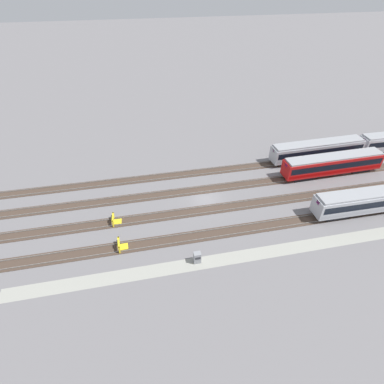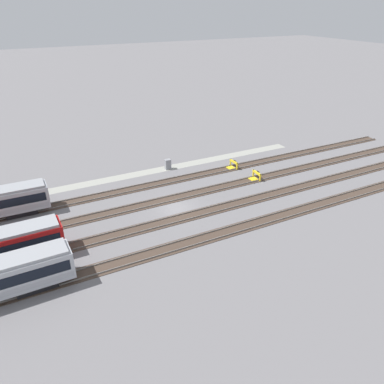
{
  "view_description": "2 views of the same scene",
  "coord_description": "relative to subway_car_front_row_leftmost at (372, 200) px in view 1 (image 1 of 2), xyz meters",
  "views": [
    {
      "loc": [
        -9.7,
        -35.79,
        29.74
      ],
      "look_at": [
        -2.27,
        0.0,
        1.8
      ],
      "focal_mm": 28.0,
      "sensor_mm": 36.0,
      "label": 1
    },
    {
      "loc": [
        17.05,
        37.94,
        23.65
      ],
      "look_at": [
        -2.27,
        0.0,
        1.8
      ],
      "focal_mm": 35.0,
      "sensor_mm": 36.0,
      "label": 2
    }
  ],
  "objects": [
    {
      "name": "subway_car_front_row_left_inner",
      "position": [
        0.0,
        15.27,
        0.0
      ],
      "size": [
        18.07,
        3.29,
        3.7
      ],
      "color": "#ADAFB7",
      "rests_on": "ground"
    },
    {
      "name": "bumper_stop_nearest_track",
      "position": [
        -36.58,
        0.01,
        -1.53
      ],
      "size": [
        1.37,
        2.01,
        1.22
      ],
      "color": "yellow",
      "rests_on": "ground"
    },
    {
      "name": "electrical_cabinet",
      "position": [
        -27.34,
        -4.28,
        -1.24
      ],
      "size": [
        0.9,
        0.73,
        1.6
      ],
      "color": "gray",
      "rests_on": "ground"
    },
    {
      "name": "rail_track_near_inner",
      "position": [
        -23.24,
        5.11,
        -2.0
      ],
      "size": [
        90.0,
        2.24,
        0.21
      ],
      "color": "#47382D",
      "rests_on": "ground"
    },
    {
      "name": "rail_track_middle",
      "position": [
        -23.24,
        10.21,
        -2.0
      ],
      "size": [
        90.0,
        2.24,
        0.21
      ],
      "color": "#47382D",
      "rests_on": "ground"
    },
    {
      "name": "rail_track_nearest",
      "position": [
        -23.24,
        0.0,
        -2.0
      ],
      "size": [
        90.0,
        2.23,
        0.21
      ],
      "color": "#47382D",
      "rests_on": "ground"
    },
    {
      "name": "subway_car_front_row_right_inner",
      "position": [
        0.0,
        10.24,
        0.0
      ],
      "size": [
        18.06,
        3.22,
        3.7
      ],
      "color": "#B71414",
      "rests_on": "ground"
    },
    {
      "name": "ground_plane",
      "position": [
        -23.24,
        7.66,
        -2.04
      ],
      "size": [
        400.0,
        400.0,
        0.0
      ],
      "primitive_type": "plane",
      "color": "slate"
    },
    {
      "name": "subway_car_front_row_leftmost",
      "position": [
        0.0,
        0.0,
        0.0
      ],
      "size": [
        18.03,
        3.0,
        3.7
      ],
      "color": "#ADAFB7",
      "rests_on": "ground"
    },
    {
      "name": "service_walkway",
      "position": [
        -23.24,
        -4.59,
        -2.04
      ],
      "size": [
        54.0,
        2.0,
        0.01
      ],
      "primitive_type": "cube",
      "color": "#9E9E93",
      "rests_on": "ground"
    },
    {
      "name": "rail_track_far_inner",
      "position": [
        -23.24,
        15.32,
        -2.0
      ],
      "size": [
        90.0,
        2.23,
        0.21
      ],
      "color": "#47382D",
      "rests_on": "ground"
    },
    {
      "name": "bumper_stop_near_inner_track",
      "position": [
        -37.32,
        5.1,
        -1.53
      ],
      "size": [
        1.37,
        2.01,
        1.22
      ],
      "color": "yellow",
      "rests_on": "ground"
    }
  ]
}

